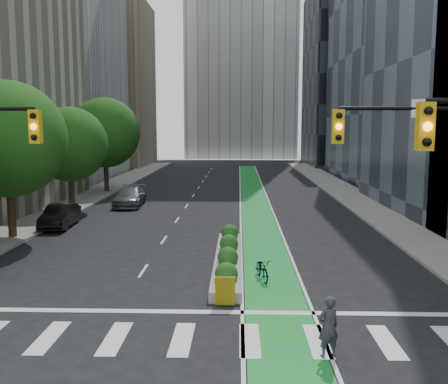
# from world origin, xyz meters

# --- Properties ---
(ground) EXTENTS (160.00, 160.00, 0.00)m
(ground) POSITION_xyz_m (0.00, 0.00, 0.00)
(ground) COLOR black
(ground) RESTS_ON ground
(sidewalk_left) EXTENTS (3.60, 90.00, 0.15)m
(sidewalk_left) POSITION_xyz_m (-11.80, 25.00, 0.07)
(sidewalk_left) COLOR gray
(sidewalk_left) RESTS_ON ground
(sidewalk_right) EXTENTS (3.60, 90.00, 0.15)m
(sidewalk_right) POSITION_xyz_m (11.80, 25.00, 0.07)
(sidewalk_right) COLOR gray
(sidewalk_right) RESTS_ON ground
(bike_lane_paint) EXTENTS (2.20, 70.00, 0.01)m
(bike_lane_paint) POSITION_xyz_m (3.00, 30.00, 0.01)
(bike_lane_paint) COLOR #1A8F33
(bike_lane_paint) RESTS_ON ground
(building_tan_far) EXTENTS (14.00, 16.00, 26.00)m
(building_tan_far) POSITION_xyz_m (-20.00, 66.00, 13.00)
(building_tan_far) COLOR tan
(building_tan_far) RESTS_ON ground
(building_dark_end) EXTENTS (14.00, 18.00, 28.00)m
(building_dark_end) POSITION_xyz_m (20.00, 68.00, 14.00)
(building_dark_end) COLOR black
(building_dark_end) RESTS_ON ground
(tree_mid) EXTENTS (6.40, 6.40, 8.78)m
(tree_mid) POSITION_xyz_m (-11.00, 12.00, 5.57)
(tree_mid) COLOR black
(tree_mid) RESTS_ON ground
(tree_midfar) EXTENTS (5.60, 5.60, 7.76)m
(tree_midfar) POSITION_xyz_m (-11.00, 22.00, 4.95)
(tree_midfar) COLOR black
(tree_midfar) RESTS_ON ground
(tree_far) EXTENTS (6.60, 6.60, 9.00)m
(tree_far) POSITION_xyz_m (-11.00, 32.00, 5.69)
(tree_far) COLOR black
(tree_far) RESTS_ON ground
(median_planter) EXTENTS (1.20, 10.26, 1.10)m
(median_planter) POSITION_xyz_m (1.20, 7.04, 0.37)
(median_planter) COLOR gray
(median_planter) RESTS_ON ground
(bicycle) EXTENTS (0.96, 1.85, 0.93)m
(bicycle) POSITION_xyz_m (2.64, 4.93, 0.46)
(bicycle) COLOR gray
(bicycle) RESTS_ON ground
(cyclist) EXTENTS (0.73, 0.61, 1.72)m
(cyclist) POSITION_xyz_m (4.11, -2.00, 0.86)
(cyclist) COLOR #332F39
(cyclist) RESTS_ON ground
(parked_car_left_mid) EXTENTS (1.80, 4.51, 1.46)m
(parked_car_left_mid) POSITION_xyz_m (-9.50, 15.32, 0.73)
(parked_car_left_mid) COLOR black
(parked_car_left_mid) RESTS_ON ground
(parked_car_left_far) EXTENTS (2.41, 5.34, 1.52)m
(parked_car_left_far) POSITION_xyz_m (-7.00, 23.94, 0.76)
(parked_car_left_far) COLOR #505354
(parked_car_left_far) RESTS_ON ground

